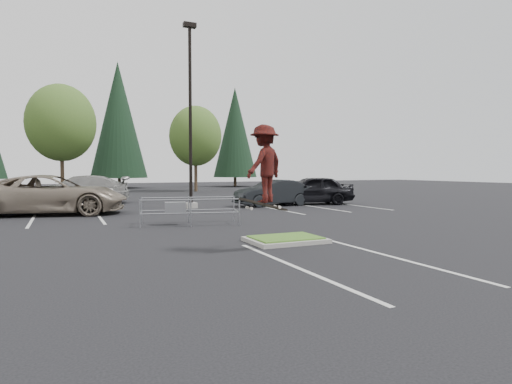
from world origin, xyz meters
name	(u,v)px	position (x,y,z in m)	size (l,w,h in m)	color
ground	(286,242)	(0.00, 0.00, 0.00)	(120.00, 120.00, 0.00)	black
grass_median	(286,239)	(0.00, 0.00, 0.08)	(2.20, 1.60, 0.16)	gray
stall_lines	(187,222)	(-1.35, 6.02, 0.00)	(22.62, 17.60, 0.01)	silver
light_pole	(190,126)	(0.50, 12.00, 4.56)	(0.70, 0.60, 10.12)	gray
decid_b	(61,125)	(-6.01, 30.53, 6.04)	(5.89, 5.89, 9.64)	#38281C
decid_c	(195,138)	(5.99, 29.83, 5.25)	(5.12, 5.12, 8.38)	#38281C
conif_b	(118,120)	(0.00, 40.50, 7.85)	(6.38, 6.38, 14.50)	#38281C
conif_c	(235,132)	(14.00, 39.50, 6.85)	(5.50, 5.50, 12.50)	#38281C
cart_corral	(179,208)	(-1.90, 5.18, 0.67)	(3.93, 2.09, 1.06)	gray
skateboarder	(263,164)	(-1.20, -1.00, 2.28)	(1.51, 1.31, 2.27)	black
car_l_tan	(51,195)	(-6.50, 11.50, 0.94)	(3.13, 6.80, 1.89)	gray
car_r_charc	(273,193)	(5.36, 11.50, 0.77)	(1.63, 4.67, 1.54)	black
car_r_black	(311,190)	(8.00, 11.50, 0.88)	(2.08, 5.17, 1.76)	black
car_far_silver	(80,190)	(-5.00, 18.00, 0.89)	(2.48, 6.11, 1.77)	gray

